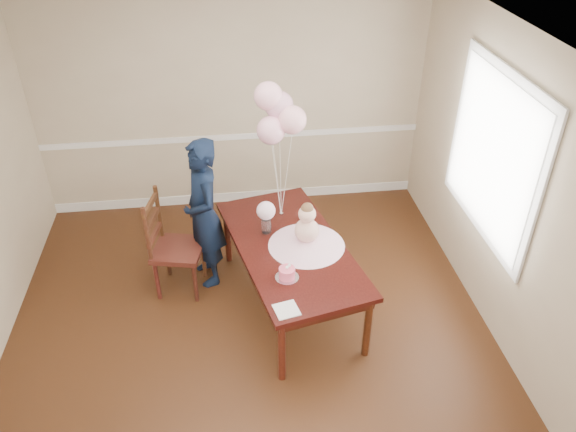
{
  "coord_description": "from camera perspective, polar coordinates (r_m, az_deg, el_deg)",
  "views": [
    {
      "loc": [
        -0.13,
        -3.64,
        3.87
      ],
      "look_at": [
        0.4,
        0.51,
        1.05
      ],
      "focal_mm": 35.0,
      "sensor_mm": 36.0,
      "label": 1
    }
  ],
  "objects": [
    {
      "name": "baby_skirt",
      "position": [
        5.23,
        1.89,
        -2.56
      ],
      "size": [
        0.86,
        0.86,
        0.09
      ],
      "primitive_type": "cone",
      "rotation": [
        0.0,
        0.0,
        0.22
      ],
      "color": "#FFBBD8",
      "rests_on": "dining_table_top"
    },
    {
      "name": "woman",
      "position": [
        5.59,
        -8.58,
        0.2
      ],
      "size": [
        0.54,
        0.66,
        1.59
      ],
      "primitive_type": "imported",
      "rotation": [
        0.0,
        0.0,
        -1.28
      ],
      "color": "black",
      "rests_on": "floor"
    },
    {
      "name": "table_leg_br",
      "position": [
        6.25,
        0.89,
        -0.51
      ],
      "size": [
        0.08,
        0.08,
        0.66
      ],
      "primitive_type": "cylinder",
      "rotation": [
        0.0,
        0.0,
        0.22
      ],
      "color": "black",
      "rests_on": "floor"
    },
    {
      "name": "cake_platter",
      "position": [
        4.88,
        -0.1,
        -6.26
      ],
      "size": [
        0.25,
        0.25,
        0.01
      ],
      "primitive_type": "cylinder",
      "rotation": [
        0.0,
        0.0,
        0.22
      ],
      "color": "silver",
      "rests_on": "dining_table_top"
    },
    {
      "name": "baby_torso",
      "position": [
        5.16,
        1.92,
        -1.46
      ],
      "size": [
        0.23,
        0.23,
        0.23
      ],
      "primitive_type": "sphere",
      "color": "pink",
      "rests_on": "baby_skirt"
    },
    {
      "name": "table_apron",
      "position": [
        5.31,
        0.25,
        -3.82
      ],
      "size": [
        1.23,
        1.94,
        0.09
      ],
      "primitive_type": "cube",
      "rotation": [
        0.0,
        0.0,
        0.22
      ],
      "color": "black",
      "rests_on": "table_leg_fl"
    },
    {
      "name": "chair_rail_trim",
      "position": [
        6.81,
        -5.51,
        8.0
      ],
      "size": [
        4.5,
        0.02,
        0.07
      ],
      "primitive_type": "cube",
      "color": "white",
      "rests_on": "wall_back"
    },
    {
      "name": "balloon_b",
      "position": [
        5.16,
        0.43,
        9.74
      ],
      "size": [
        0.27,
        0.27,
        0.27
      ],
      "primitive_type": "sphere",
      "color": "#F9B0BF",
      "rests_on": "balloon_ribbon_b"
    },
    {
      "name": "floor",
      "position": [
        5.32,
        -3.68,
        -12.82
      ],
      "size": [
        4.5,
        5.0,
        0.0
      ],
      "primitive_type": "cube",
      "color": "black",
      "rests_on": "ground"
    },
    {
      "name": "balloon_d",
      "position": [
        5.17,
        -2.01,
        12.07
      ],
      "size": [
        0.27,
        0.27,
        0.27
      ],
      "primitive_type": "sphere",
      "color": "#FFB4C9",
      "rests_on": "balloon_ribbon_d"
    },
    {
      "name": "balloon_ribbon_d",
      "position": [
        5.43,
        -1.3,
        5.22
      ],
      "size": [
        0.1,
        0.08,
        1.07
      ],
      "primitive_type": "cylinder",
      "rotation": [
        -0.09,
        -0.07,
        0.22
      ],
      "color": "white",
      "rests_on": "balloon_weight"
    },
    {
      "name": "baby_head",
      "position": [
        5.05,
        1.95,
        0.2
      ],
      "size": [
        0.16,
        0.16,
        0.16
      ],
      "primitive_type": "sphere",
      "color": "beige",
      "rests_on": "baby_torso"
    },
    {
      "name": "chair_leg_br",
      "position": [
        5.93,
        -8.57,
        -4.32
      ],
      "size": [
        0.05,
        0.05,
        0.46
      ],
      "primitive_type": "cylinder",
      "rotation": [
        0.0,
        0.0,
        -0.22
      ],
      "color": "#3D1E10",
      "rests_on": "floor"
    },
    {
      "name": "wall_back",
      "position": [
        6.64,
        -5.73,
        11.53
      ],
      "size": [
        4.5,
        0.02,
        2.7
      ],
      "primitive_type": "cube",
      "color": "tan",
      "rests_on": "floor"
    },
    {
      "name": "balloon_ribbon_b",
      "position": [
        5.43,
        -0.16,
        4.11
      ],
      "size": [
        0.11,
        0.03,
        0.88
      ],
      "primitive_type": "cylinder",
      "rotation": [
        0.05,
        0.1,
        0.22
      ],
      "color": "white",
      "rests_on": "balloon_weight"
    },
    {
      "name": "wall_right",
      "position": [
        5.03,
        22.2,
        1.13
      ],
      "size": [
        0.02,
        5.0,
        2.7
      ],
      "primitive_type": "cube",
      "color": "tan",
      "rests_on": "floor"
    },
    {
      "name": "chair_slat_low",
      "position": [
        5.63,
        -13.38,
        -1.77
      ],
      "size": [
        0.12,
        0.42,
        0.05
      ],
      "primitive_type": "cube",
      "rotation": [
        0.0,
        0.0,
        -0.22
      ],
      "color": "#3C1910",
      "rests_on": "dining_chair_seat"
    },
    {
      "name": "balloon_ribbon_a",
      "position": [
        5.45,
        -1.18,
        3.63
      ],
      "size": [
        0.09,
        0.02,
        0.79
      ],
      "primitive_type": "cylinder",
      "rotation": [
        0.0,
        -0.1,
        0.22
      ],
      "color": "silver",
      "rests_on": "balloon_weight"
    },
    {
      "name": "table_leg_fl",
      "position": [
        4.8,
        -0.63,
        -13.54
      ],
      "size": [
        0.08,
        0.08,
        0.66
      ],
      "primitive_type": "cylinder",
      "rotation": [
        0.0,
        0.0,
        0.22
      ],
      "color": "black",
      "rests_on": "floor"
    },
    {
      "name": "table_leg_bl",
      "position": [
        6.06,
        -6.16,
        -1.97
      ],
      "size": [
        0.08,
        0.08,
        0.66
      ],
      "primitive_type": "cylinder",
      "rotation": [
        0.0,
        0.0,
        0.22
      ],
      "color": "black",
      "rests_on": "floor"
    },
    {
      "name": "chair_back_post_r",
      "position": [
        5.71,
        -13.0,
        0.39
      ],
      "size": [
        0.05,
        0.05,
        0.6
      ],
      "primitive_type": "cylinder",
      "rotation": [
        0.0,
        0.0,
        -0.22
      ],
      "color": "#361D0E",
      "rests_on": "dining_chair_seat"
    },
    {
      "name": "chair_leg_fl",
      "position": [
        5.75,
        -13.15,
        -6.4
      ],
      "size": [
        0.05,
        0.05,
        0.46
      ],
      "primitive_type": "cylinder",
      "rotation": [
        0.0,
        0.0,
        -0.22
      ],
      "color": "#3E1410",
      "rests_on": "floor"
    },
    {
      "name": "balloon_weight",
      "position": [
        5.67,
        -0.68,
        0.24
      ],
      "size": [
        0.05,
        0.05,
        0.02
      ],
      "primitive_type": "cylinder",
      "rotation": [
        0.0,
        0.0,
        0.22
      ],
      "color": "silver",
      "rests_on": "dining_table_top"
    },
    {
      "name": "ceiling",
      "position": [
        3.83,
        -5.19,
        16.07
      ],
      "size": [
        4.5,
        5.0,
        0.02
      ],
      "primitive_type": "cube",
      "color": "white",
      "rests_on": "wall_back"
    },
    {
      "name": "cake_flower_a",
      "position": [
        4.81,
        -0.1,
        -5.23
      ],
      "size": [
        0.03,
        0.03,
        0.03
      ],
      "primitive_type": "sphere",
      "color": "white",
      "rests_on": "birthday_cake"
    },
    {
      "name": "napkin",
      "position": [
        4.58,
        -0.15,
        -9.51
      ],
      "size": [
        0.23,
        0.23,
        0.01
      ],
      "primitive_type": "cube",
      "rotation": [
        0.0,
        0.0,
        0.22
      ],
      "color": "white",
      "rests_on": "dining_table_top"
    },
    {
      "name": "balloon_c",
      "position": [
        5.22,
        -0.92,
        11.17
      ],
      "size": [
        0.27,
        0.27,
        0.27
      ],
      "primitive_type": "sphere",
      "color": "#DD9CB9",
      "rests_on": "balloon_ribbon_c"
    },
    {
      "name": "chair_leg_bl",
      "position": [
        6.03,
        -12.13,
        -4.06
      ],
      "size": [
        0.05,
        0.05,
        0.46
      ],
      "primitive_type": "cylinder",
      "rotation": [
        0.0,
        0.0,
        -0.22
      ],
      "color": "black",
      "rests_on": "floor"
    },
    {
      "name": "chair_back_post_l",
      "position": [
        5.42,
        -14.12,
        -1.85
      ],
      "size": [
        0.05,
        0.05,
        0.6
      ],
      "primitive_type": "cylinder",
      "rotation": [
        0.0,
        0.0,
        -0.22
      ],
      "color": "#35180E",
      "rests_on": "dining_chair_seat"
    },
    {
      "name": "window_blinds",
      "position": [
        5.29,
        19.95,
        5.85
      ],
      "size": [
        0.01,
        1.5,
        1.4
      ],
      "primitive_type": "cube",
      "color": "white",
      "rests_on": "wall_right"
    },
    {
      "name": "roses_near",
      "position": [
        5.29,
        -2.26,
        0.55
      ],
      "size": [
        0.18,
        0.18,
        0.18
      ],
      "primitive_type": "sphere",
      "color": "#FAD2E3",
      "rests_on": "rose_vase_near"
    },
    {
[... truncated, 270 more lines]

